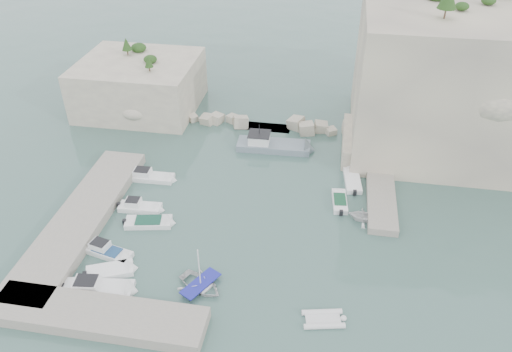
% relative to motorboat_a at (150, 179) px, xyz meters
% --- Properties ---
extents(ground, '(400.00, 400.00, 0.00)m').
position_rel_motorboat_a_xyz_m(ground, '(12.71, -7.58, 0.00)').
color(ground, '#406159').
rests_on(ground, ground).
extents(cliff_east, '(26.00, 22.00, 17.00)m').
position_rel_motorboat_a_xyz_m(cliff_east, '(35.71, 15.42, 8.50)').
color(cliff_east, beige).
rests_on(cliff_east, ground).
extents(cliff_terrace, '(8.00, 10.00, 2.50)m').
position_rel_motorboat_a_xyz_m(cliff_terrace, '(25.71, 10.42, 1.25)').
color(cliff_terrace, beige).
rests_on(cliff_terrace, ground).
extents(outcrop_west, '(16.00, 14.00, 7.00)m').
position_rel_motorboat_a_xyz_m(outcrop_west, '(-7.29, 17.42, 3.50)').
color(outcrop_west, beige).
rests_on(outcrop_west, ground).
extents(quay_west, '(5.00, 24.00, 1.10)m').
position_rel_motorboat_a_xyz_m(quay_west, '(-4.29, -8.58, 0.55)').
color(quay_west, '#9E9689').
rests_on(quay_west, ground).
extents(quay_south, '(18.00, 4.00, 1.10)m').
position_rel_motorboat_a_xyz_m(quay_south, '(2.71, -20.08, 0.55)').
color(quay_south, '#9E9689').
rests_on(quay_south, ground).
extents(ledge_east, '(3.00, 16.00, 0.80)m').
position_rel_motorboat_a_xyz_m(ledge_east, '(26.21, 2.42, 0.40)').
color(ledge_east, '#9E9689').
rests_on(ledge_east, ground).
extents(breakwater, '(28.00, 3.00, 1.40)m').
position_rel_motorboat_a_xyz_m(breakwater, '(11.71, 14.42, 0.70)').
color(breakwater, beige).
rests_on(breakwater, ground).
extents(motorboat_a, '(6.10, 1.96, 1.40)m').
position_rel_motorboat_a_xyz_m(motorboat_a, '(0.00, 0.00, 0.00)').
color(motorboat_a, white).
rests_on(motorboat_a, ground).
extents(motorboat_b, '(5.00, 1.85, 1.40)m').
position_rel_motorboat_a_xyz_m(motorboat_b, '(0.87, -5.56, 0.00)').
color(motorboat_b, white).
rests_on(motorboat_b, ground).
extents(motorboat_c, '(5.43, 2.82, 0.70)m').
position_rel_motorboat_a_xyz_m(motorboat_c, '(2.59, -7.73, 0.00)').
color(motorboat_c, white).
rests_on(motorboat_c, ground).
extents(motorboat_d, '(5.67, 2.85, 1.40)m').
position_rel_motorboat_a_xyz_m(motorboat_d, '(0.23, -12.58, 0.00)').
color(motorboat_d, white).
rests_on(motorboat_d, ground).
extents(motorboat_e, '(4.95, 3.55, 0.70)m').
position_rel_motorboat_a_xyz_m(motorboat_e, '(1.46, -14.89, 0.00)').
color(motorboat_e, white).
rests_on(motorboat_e, ground).
extents(motorboat_f, '(6.95, 2.83, 1.40)m').
position_rel_motorboat_a_xyz_m(motorboat_f, '(1.32, -17.06, 0.00)').
color(motorboat_f, white).
rests_on(motorboat_f, ground).
extents(rowboat, '(5.26, 4.78, 0.89)m').
position_rel_motorboat_a_xyz_m(rowboat, '(10.06, -15.17, 0.00)').
color(rowboat, silver).
rests_on(rowboat, ground).
extents(inflatable_dinghy, '(4.01, 2.53, 0.44)m').
position_rel_motorboat_a_xyz_m(inflatable_dinghy, '(20.93, -17.01, 0.00)').
color(inflatable_dinghy, silver).
rests_on(inflatable_dinghy, ground).
extents(tender_east_a, '(3.29, 2.91, 1.61)m').
position_rel_motorboat_a_xyz_m(tender_east_a, '(24.22, -3.43, 0.00)').
color(tender_east_a, white).
rests_on(tender_east_a, ground).
extents(tender_east_b, '(1.92, 4.49, 0.70)m').
position_rel_motorboat_a_xyz_m(tender_east_b, '(21.78, -0.95, 0.00)').
color(tender_east_b, white).
rests_on(tender_east_b, ground).
extents(tender_east_c, '(2.31, 5.49, 0.70)m').
position_rel_motorboat_a_xyz_m(tender_east_c, '(23.09, 3.30, 0.00)').
color(tender_east_c, white).
rests_on(tender_east_c, ground).
extents(tender_east_d, '(4.63, 2.89, 1.67)m').
position_rel_motorboat_a_xyz_m(tender_east_d, '(24.10, 6.65, 0.00)').
color(tender_east_d, silver).
rests_on(tender_east_d, ground).
extents(work_boat, '(10.16, 3.30, 2.20)m').
position_rel_motorboat_a_xyz_m(work_boat, '(13.17, 9.04, 0.00)').
color(work_boat, slate).
rests_on(work_boat, ground).
extents(rowboat_mast, '(0.10, 0.10, 4.20)m').
position_rel_motorboat_a_xyz_m(rowboat_mast, '(10.06, -15.17, 2.55)').
color(rowboat_mast, white).
rests_on(rowboat_mast, rowboat).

